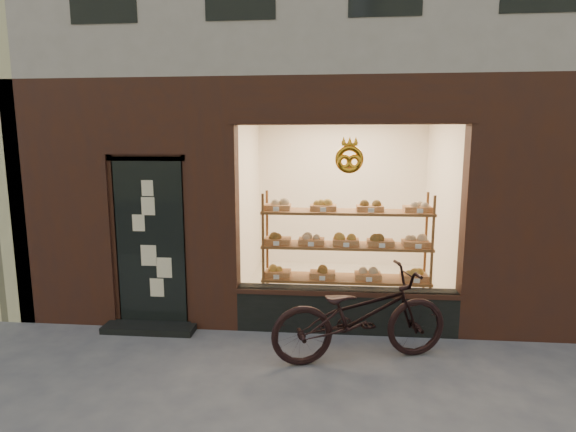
# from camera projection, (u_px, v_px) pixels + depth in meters

# --- Properties ---
(display_shelf) EXTENTS (2.20, 0.45, 1.70)m
(display_shelf) POSITION_uv_depth(u_px,v_px,m) (345.00, 256.00, 5.93)
(display_shelf) COLOR brown
(display_shelf) RESTS_ON ground
(bicycle) EXTENTS (2.05, 1.17, 1.02)m
(bicycle) POSITION_uv_depth(u_px,v_px,m) (360.00, 315.00, 4.82)
(bicycle) COLOR black
(bicycle) RESTS_ON ground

